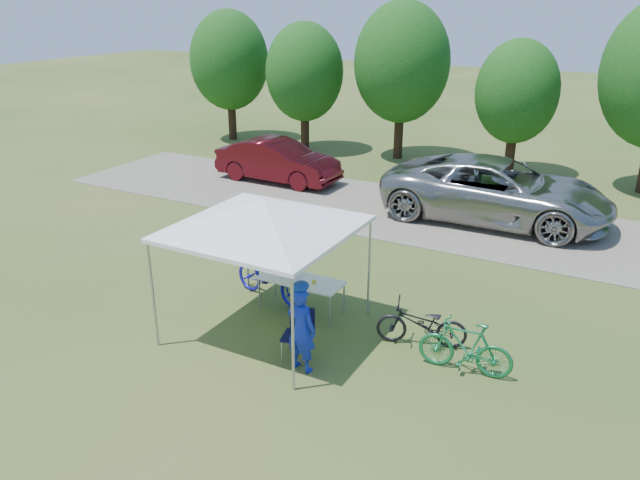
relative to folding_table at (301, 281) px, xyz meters
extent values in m
plane|color=#2D5119|center=(-0.20, -0.99, -0.69)|extent=(100.00, 100.00, 0.00)
cube|color=gray|center=(-0.20, 7.01, -0.68)|extent=(24.00, 5.00, 0.02)
cylinder|color=#A5A5AA|center=(-1.70, -2.49, 0.36)|extent=(0.05, 0.05, 2.10)
cylinder|color=#A5A5AA|center=(1.30, -2.49, 0.36)|extent=(0.05, 0.05, 2.10)
cylinder|color=#A5A5AA|center=(-1.70, 0.51, 0.36)|extent=(0.05, 0.05, 2.10)
cylinder|color=#A5A5AA|center=(1.30, 0.51, 0.36)|extent=(0.05, 0.05, 2.10)
cube|color=white|center=(-0.20, -0.99, 1.45)|extent=(3.15, 3.15, 0.08)
pyramid|color=white|center=(-0.20, -0.99, 2.04)|extent=(4.53, 4.53, 0.55)
cylinder|color=#382314|center=(-11.20, 13.01, 0.26)|extent=(0.36, 0.36, 1.89)
ellipsoid|color=#144711|center=(-11.20, 13.01, 2.82)|extent=(3.46, 3.46, 4.32)
cylinder|color=#382314|center=(-7.20, 12.71, 0.19)|extent=(0.36, 0.36, 1.75)
ellipsoid|color=#144711|center=(-7.20, 12.71, 2.56)|extent=(3.20, 3.20, 4.00)
cylinder|color=#382314|center=(-3.20, 13.31, 0.33)|extent=(0.36, 0.36, 2.03)
ellipsoid|color=#144711|center=(-3.20, 13.31, 3.08)|extent=(3.71, 3.71, 4.64)
cylinder|color=#382314|center=(1.30, 13.11, 0.12)|extent=(0.36, 0.36, 1.61)
ellipsoid|color=#144711|center=(1.30, 13.11, 2.30)|extent=(2.94, 2.94, 3.68)
cube|color=white|center=(0.00, 0.00, 0.02)|extent=(1.78, 0.74, 0.04)
cylinder|color=#A5A5AA|center=(-0.84, -0.32, -0.34)|extent=(0.04, 0.04, 0.69)
cylinder|color=#A5A5AA|center=(0.84, -0.32, -0.34)|extent=(0.04, 0.04, 0.69)
cylinder|color=#A5A5AA|center=(-0.84, 0.32, -0.34)|extent=(0.04, 0.04, 0.69)
cylinder|color=#A5A5AA|center=(0.84, 0.32, -0.34)|extent=(0.04, 0.04, 0.69)
cube|color=black|center=(0.83, -1.61, -0.25)|extent=(0.58, 0.58, 0.04)
cube|color=black|center=(0.83, -1.38, 0.01)|extent=(0.47, 0.16, 0.47)
cylinder|color=#A5A5AA|center=(0.62, -1.82, -0.48)|extent=(0.02, 0.02, 0.42)
cylinder|color=#A5A5AA|center=(1.04, -1.82, -0.48)|extent=(0.02, 0.02, 0.42)
cylinder|color=#A5A5AA|center=(0.62, -1.40, -0.48)|extent=(0.02, 0.02, 0.42)
cylinder|color=#A5A5AA|center=(1.04, -1.40, -0.48)|extent=(0.02, 0.02, 0.42)
cube|color=white|center=(-0.26, 0.00, 0.19)|extent=(0.43, 0.29, 0.29)
cube|color=white|center=(-0.26, 0.00, 0.35)|extent=(0.45, 0.31, 0.04)
cylinder|color=gold|center=(0.34, -0.05, 0.08)|extent=(0.09, 0.09, 0.07)
imported|color=#1529AC|center=(1.10, -1.88, 0.11)|extent=(0.62, 0.45, 1.59)
imported|color=#1B16C0|center=(-0.87, 0.18, -0.16)|extent=(2.09, 1.10, 1.05)
imported|color=#1B7A45|center=(3.65, -0.59, -0.19)|extent=(1.69, 0.60, 1.00)
imported|color=black|center=(2.68, -0.11, -0.24)|extent=(1.80, 1.05, 0.89)
imported|color=#9C9C98|center=(2.14, 7.60, 0.24)|extent=(6.57, 3.13, 1.81)
imported|color=#480C12|center=(-5.62, 8.05, 0.07)|extent=(4.49, 1.62, 1.47)
camera|label=1|loc=(5.93, -10.06, 5.52)|focal=35.00mm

